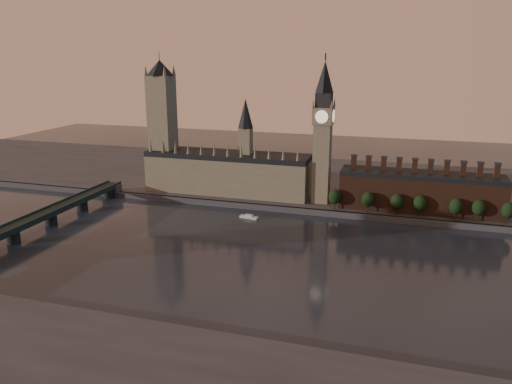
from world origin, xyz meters
TOP-DOWN VIEW (x-y plane):
  - ground at (0.00, 0.00)m, footprint 900.00×900.00m
  - north_bank at (0.00, 178.04)m, footprint 900.00×182.00m
  - palace_of_westminster at (-64.41, 114.91)m, footprint 130.00×30.30m
  - victoria_tower at (-120.00, 115.00)m, footprint 24.00×24.00m
  - big_ben at (10.00, 110.00)m, footprint 15.00×15.00m
  - chimney_block at (80.00, 110.00)m, footprint 110.00×25.00m
  - embankment_tree_0 at (22.70, 94.29)m, footprint 8.60×8.60m
  - embankment_tree_1 at (45.68, 93.51)m, footprint 8.60×8.60m
  - embankment_tree_2 at (64.93, 94.48)m, footprint 8.60×8.60m
  - embankment_tree_3 at (79.98, 95.28)m, footprint 8.60×8.60m
  - embankment_tree_4 at (102.54, 94.36)m, footprint 8.60×8.60m
  - embankment_tree_5 at (116.63, 95.41)m, footprint 8.60×8.60m
  - embankment_tree_6 at (134.08, 94.77)m, footprint 8.60×8.60m
  - westminster_bridge at (-155.00, -2.70)m, footprint 14.00×200.00m
  - river_boat at (-32.84, 69.28)m, footprint 13.72×5.89m

SIDE VIEW (x-z plane):
  - ground at x=0.00m, z-range 0.00..0.00m
  - river_boat at x=-32.84m, z-range -0.31..2.35m
  - north_bank at x=0.00m, z-range 0.00..4.00m
  - westminster_bridge at x=-155.00m, z-range 1.66..13.21m
  - embankment_tree_0 at x=22.70m, z-range 6.03..20.91m
  - embankment_tree_1 at x=45.68m, z-range 6.03..20.91m
  - embankment_tree_2 at x=64.93m, z-range 6.03..20.91m
  - embankment_tree_3 at x=79.98m, z-range 6.03..20.91m
  - embankment_tree_4 at x=102.54m, z-range 6.03..20.91m
  - embankment_tree_5 at x=116.63m, z-range 6.03..20.91m
  - embankment_tree_6 at x=134.08m, z-range 6.03..20.91m
  - chimney_block at x=80.00m, z-range -0.68..36.32m
  - palace_of_westminster at x=-64.41m, z-range -15.37..58.63m
  - big_ben at x=10.00m, z-range 3.33..110.33m
  - victoria_tower at x=-120.00m, z-range 5.09..113.09m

